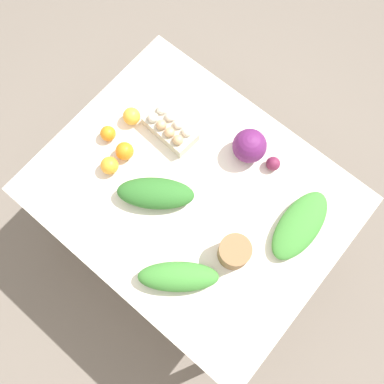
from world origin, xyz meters
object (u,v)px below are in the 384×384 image
Objects in this scene: orange_1 at (109,166)px; orange_3 at (132,116)px; egg_carton at (170,128)px; greens_bunch_chard at (156,193)px; greens_bunch_kale at (178,277)px; orange_2 at (108,133)px; beet_root at (273,164)px; cabbage_purple at (250,146)px; greens_bunch_dandelion at (300,225)px; orange_0 at (125,151)px; paper_bag at (234,252)px.

orange_3 is (-0.08, 0.22, 0.00)m from orange_1.
greens_bunch_chard is (0.14, -0.26, 0.00)m from egg_carton.
orange_2 is at bearing 156.93° from greens_bunch_kale.
greens_bunch_chard reaches higher than beet_root.
cabbage_purple reaches higher than greens_bunch_dandelion.
greens_bunch_kale is at bearing -26.08° from orange_0.
greens_bunch_kale is 0.70m from orange_3.
greens_bunch_kale is (0.42, -0.44, 0.00)m from egg_carton.
paper_bag is 0.23m from greens_bunch_kale.
paper_bag is 1.67× the size of orange_1.
cabbage_purple is at bearing 27.66° from egg_carton.
orange_1 is at bearing -43.83° from orange_2.
orange_1 is 0.15m from orange_2.
orange_1 is 1.13× the size of orange_2.
greens_bunch_kale is at bearing -17.49° from orange_1.
cabbage_purple is 0.43m from paper_bag.
paper_bag is 1.89× the size of orange_2.
greens_bunch_chard reaches higher than greens_bunch_kale.
egg_carton is at bearing -178.84° from greens_bunch_dandelion.
greens_bunch_chard is at bearing -124.40° from beet_root.
orange_1 is at bearing -132.72° from cabbage_purple.
greens_bunch_chard is at bearing -12.07° from orange_2.
cabbage_purple reaches higher than orange_1.
paper_bag is 0.40× the size of greens_bunch_kale.
egg_carton is at bearing 21.27° from orange_3.
greens_bunch_kale reaches higher than greens_bunch_dandelion.
orange_2 reaches higher than greens_bunch_dandelion.
orange_1 is 0.99× the size of orange_3.
orange_3 reaches higher than greens_bunch_dandelion.
paper_bag is at bearing -117.30° from greens_bunch_dandelion.
beet_root is at bearing 20.25° from orange_3.
orange_2 is (-0.49, -0.32, -0.04)m from cabbage_purple.
greens_bunch_chard is at bearing 7.66° from orange_1.
greens_bunch_chard is at bearing 145.98° from greens_bunch_kale.
egg_carton is at bearing -160.14° from beet_root.
orange_0 is (-0.50, 0.25, -0.01)m from greens_bunch_kale.
cabbage_purple is 0.46× the size of greens_bunch_kale.
orange_0 is 0.11m from orange_2.
greens_bunch_kale is at bearing -23.07° from orange_2.
orange_2 is 0.12m from orange_3.
greens_bunch_chard is 0.34m from orange_2.
cabbage_purple is at bearing 160.74° from greens_bunch_dandelion.
greens_bunch_dandelion is 0.76m from orange_0.
greens_bunch_kale is at bearing -89.88° from beet_root.
greens_bunch_dandelion is (0.51, 0.27, -0.02)m from greens_bunch_chard.
egg_carton is 0.77× the size of greens_bunch_kale.
orange_3 is at bearing 122.17° from orange_0.
greens_bunch_kale is at bearing -116.60° from paper_bag.
egg_carton reaches higher than orange_3.
greens_bunch_chard is 0.23m from orange_0.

